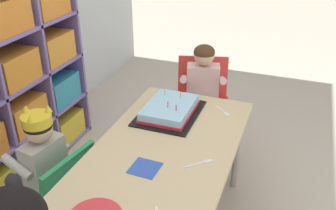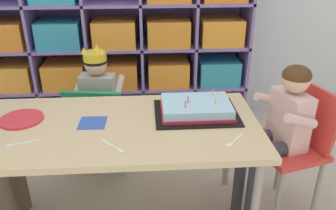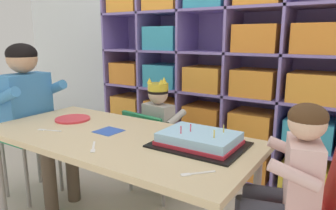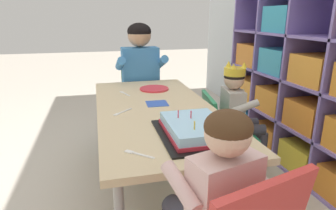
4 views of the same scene
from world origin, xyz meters
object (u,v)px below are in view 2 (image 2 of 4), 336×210
object	(u,v)px
activity_table	(108,133)
child_with_crown	(100,92)
guest_at_table_side	(280,125)
birthday_cake_on_tray	(196,109)
classroom_chair_guest_side	(294,140)
fork_scattered_mid_table	(20,143)
paper_plate_stack	(21,119)
fork_near_cake_tray	(114,147)
fork_by_napkin	(235,141)
classroom_chair_blue	(98,120)

from	to	relation	value
activity_table	child_with_crown	xyz separation A→B (m)	(-0.11, 0.59, -0.04)
activity_table	guest_at_table_side	bearing A→B (deg)	0.70
guest_at_table_side	birthday_cake_on_tray	distance (m)	0.42
activity_table	classroom_chair_guest_side	bearing A→B (deg)	2.34
classroom_chair_guest_side	guest_at_table_side	world-z (taller)	guest_at_table_side
classroom_chair_guest_side	birthday_cake_on_tray	bearing A→B (deg)	-111.34
guest_at_table_side	fork_scattered_mid_table	xyz separation A→B (m)	(-1.20, -0.15, 0.04)
paper_plate_stack	fork_near_cake_tray	distance (m)	0.54
birthday_cake_on_tray	child_with_crown	bearing A→B (deg)	137.46
activity_table	paper_plate_stack	size ratio (longest dim) A/B	6.99
guest_at_table_side	classroom_chair_guest_side	bearing A→B (deg)	90.00
classroom_chair_guest_side	fork_near_cake_tray	size ratio (longest dim) A/B	6.48
guest_at_table_side	fork_near_cake_tray	size ratio (longest dim) A/B	7.68
activity_table	fork_by_napkin	world-z (taller)	fork_by_napkin
child_with_crown	fork_scattered_mid_table	world-z (taller)	child_with_crown
classroom_chair_blue	child_with_crown	world-z (taller)	child_with_crown
fork_by_napkin	fork_scattered_mid_table	bearing A→B (deg)	129.55
activity_table	classroom_chair_blue	world-z (taller)	classroom_chair_blue
birthday_cake_on_tray	fork_near_cake_tray	distance (m)	0.49
guest_at_table_side	fork_scattered_mid_table	bearing A→B (deg)	-98.17
birthday_cake_on_tray	fork_by_napkin	world-z (taller)	birthday_cake_on_tray
activity_table	guest_at_table_side	xyz separation A→B (m)	(0.84, 0.01, 0.01)
classroom_chair_guest_side	fork_by_napkin	size ratio (longest dim) A/B	6.67
fork_scattered_mid_table	classroom_chair_blue	bearing A→B (deg)	49.12
fork_near_cake_tray	fork_scattered_mid_table	size ratio (longest dim) A/B	0.84
paper_plate_stack	guest_at_table_side	bearing A→B (deg)	-2.97
birthday_cake_on_tray	guest_at_table_side	bearing A→B (deg)	-11.18
birthday_cake_on_tray	fork_near_cake_tray	size ratio (longest dim) A/B	3.69
paper_plate_stack	fork_scattered_mid_table	distance (m)	0.23
child_with_crown	paper_plate_stack	bearing A→B (deg)	66.80
child_with_crown	paper_plate_stack	distance (m)	0.61
classroom_chair_blue	fork_by_napkin	size ratio (longest dim) A/B	5.53
child_with_crown	birthday_cake_on_tray	bearing A→B (deg)	145.96
classroom_chair_blue	paper_plate_stack	size ratio (longest dim) A/B	2.92
fork_scattered_mid_table	classroom_chair_guest_side	bearing A→B (deg)	-12.10
child_with_crown	birthday_cake_on_tray	distance (m)	0.74
paper_plate_stack	fork_by_napkin	size ratio (longest dim) A/B	1.90
child_with_crown	birthday_cake_on_tray	size ratio (longest dim) A/B	1.99
child_with_crown	guest_at_table_side	xyz separation A→B (m)	(0.95, -0.58, 0.05)
guest_at_table_side	fork_near_cake_tray	xyz separation A→B (m)	(-0.80, -0.21, 0.04)
paper_plate_stack	fork_near_cake_tray	size ratio (longest dim) A/B	1.84
classroom_chair_blue	birthday_cake_on_tray	size ratio (longest dim) A/B	1.46
child_with_crown	guest_at_table_side	distance (m)	1.11
child_with_crown	guest_at_table_side	size ratio (longest dim) A/B	0.95
child_with_crown	fork_by_napkin	distance (m)	1.03
classroom_chair_blue	paper_plate_stack	xyz separation A→B (m)	(-0.30, -0.41, 0.23)
classroom_chair_blue	classroom_chair_guest_side	xyz separation A→B (m)	(1.06, -0.44, 0.08)
classroom_chair_guest_side	birthday_cake_on_tray	xyz separation A→B (m)	(-0.51, 0.05, 0.17)
classroom_chair_blue	fork_near_cake_tray	xyz separation A→B (m)	(0.16, -0.68, 0.23)
guest_at_table_side	fork_by_napkin	distance (m)	0.34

